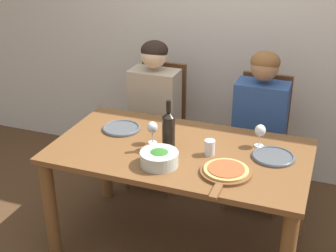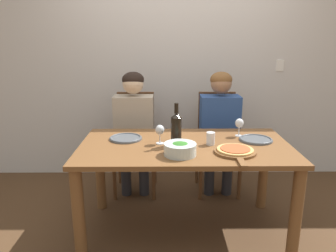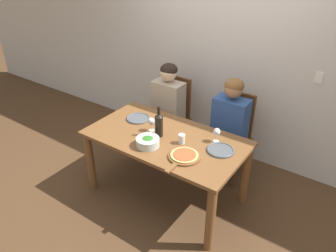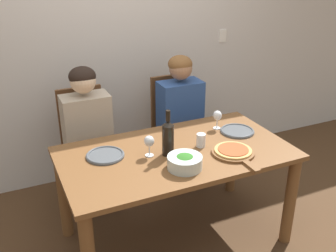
# 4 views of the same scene
# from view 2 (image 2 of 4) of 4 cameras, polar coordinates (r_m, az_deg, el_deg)

# --- Properties ---
(ground_plane) EXTENTS (40.00, 40.00, 0.00)m
(ground_plane) POSITION_cam_2_polar(r_m,az_deg,el_deg) (2.87, 2.77, -17.62)
(ground_plane) COLOR #4C331E
(back_wall) EXTENTS (10.00, 0.06, 2.70)m
(back_wall) POSITION_cam_2_polar(r_m,az_deg,el_deg) (3.64, 1.95, 12.06)
(back_wall) COLOR silver
(back_wall) RESTS_ON ground
(dining_table) EXTENTS (1.62, 0.89, 0.75)m
(dining_table) POSITION_cam_2_polar(r_m,az_deg,el_deg) (2.58, 2.95, -5.87)
(dining_table) COLOR brown
(dining_table) RESTS_ON ground
(chair_left) EXTENTS (0.42, 0.42, 1.01)m
(chair_left) POSITION_cam_2_polar(r_m,az_deg,el_deg) (3.38, -5.67, -2.37)
(chair_left) COLOR brown
(chair_left) RESTS_ON ground
(chair_right) EXTENTS (0.42, 0.42, 1.01)m
(chair_right) POSITION_cam_2_polar(r_m,az_deg,el_deg) (3.41, 8.54, -2.32)
(chair_right) COLOR brown
(chair_right) RESTS_ON ground
(person_woman) EXTENTS (0.47, 0.51, 1.24)m
(person_woman) POSITION_cam_2_polar(r_m,az_deg,el_deg) (3.21, -5.95, 0.62)
(person_woman) COLOR #28282D
(person_woman) RESTS_ON ground
(person_man) EXTENTS (0.47, 0.51, 1.24)m
(person_man) POSITION_cam_2_polar(r_m,az_deg,el_deg) (3.24, 9.01, 0.65)
(person_man) COLOR #28282D
(person_man) RESTS_ON ground
(wine_bottle) EXTENTS (0.08, 0.08, 0.33)m
(wine_bottle) POSITION_cam_2_polar(r_m,az_deg,el_deg) (2.48, 1.44, -0.44)
(wine_bottle) COLOR black
(wine_bottle) RESTS_ON dining_table
(broccoli_bowl) EXTENTS (0.23, 0.23, 0.09)m
(broccoli_bowl) POSITION_cam_2_polar(r_m,az_deg,el_deg) (2.30, 2.12, -4.02)
(broccoli_bowl) COLOR silver
(broccoli_bowl) RESTS_ON dining_table
(dinner_plate_left) EXTENTS (0.26, 0.26, 0.02)m
(dinner_plate_left) POSITION_cam_2_polar(r_m,az_deg,el_deg) (2.68, -7.37, -2.10)
(dinner_plate_left) COLOR #4C5156
(dinner_plate_left) RESTS_ON dining_table
(dinner_plate_right) EXTENTS (0.26, 0.26, 0.02)m
(dinner_plate_right) POSITION_cam_2_polar(r_m,az_deg,el_deg) (2.71, 15.04, -2.27)
(dinner_plate_right) COLOR #4C5156
(dinner_plate_right) RESTS_ON dining_table
(pizza_on_board) EXTENTS (0.30, 0.44, 0.04)m
(pizza_on_board) POSITION_cam_2_polar(r_m,az_deg,el_deg) (2.39, 11.66, -4.31)
(pizza_on_board) COLOR brown
(pizza_on_board) RESTS_ON dining_table
(wine_glass_left) EXTENTS (0.07, 0.07, 0.15)m
(wine_glass_left) POSITION_cam_2_polar(r_m,az_deg,el_deg) (2.52, -1.43, -0.84)
(wine_glass_left) COLOR silver
(wine_glass_left) RESTS_ON dining_table
(wine_glass_right) EXTENTS (0.07, 0.07, 0.15)m
(wine_glass_right) POSITION_cam_2_polar(r_m,az_deg,el_deg) (2.77, 12.32, 0.34)
(wine_glass_right) COLOR silver
(wine_glass_right) RESTS_ON dining_table
(water_tumbler) EXTENTS (0.07, 0.07, 0.10)m
(water_tumbler) POSITION_cam_2_polar(r_m,az_deg,el_deg) (2.53, 7.43, -2.17)
(water_tumbler) COLOR silver
(water_tumbler) RESTS_ON dining_table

